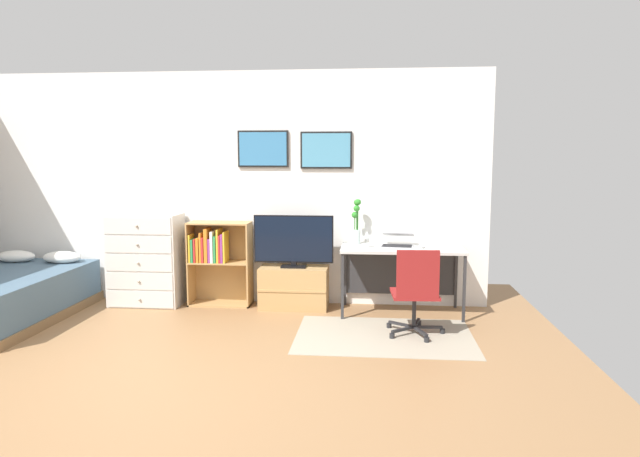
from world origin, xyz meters
TOP-DOWN VIEW (x-y plane):
  - ground_plane at (0.00, 0.00)m, footprint 7.20×7.20m
  - wall_back_with_posters at (0.01, 2.43)m, footprint 6.12×0.09m
  - area_rug at (1.86, 1.23)m, footprint 1.70×1.20m
  - bed at (-2.17, 1.40)m, footprint 1.30×1.93m
  - dresser at (-0.89, 2.15)m, footprint 0.82×0.46m
  - bookshelf at (-0.08, 2.22)m, footprint 0.72×0.30m
  - tv_stand at (0.85, 2.17)m, footprint 0.77×0.41m
  - television at (0.85, 2.15)m, footprint 0.90×0.16m
  - desk at (2.06, 2.13)m, footprint 1.33×0.64m
  - office_chair at (2.15, 1.25)m, footprint 0.57×0.58m
  - laptop at (2.01, 2.14)m, footprint 0.39×0.41m
  - computer_mouse at (2.27, 2.03)m, footprint 0.06×0.10m
  - bamboo_vase at (1.55, 2.26)m, footprint 0.11×0.09m
  - wine_glass at (1.67, 1.99)m, footprint 0.07×0.07m

SIDE VIEW (x-z plane):
  - ground_plane at x=0.00m, z-range 0.00..0.00m
  - area_rug at x=1.86m, z-range 0.00..0.01m
  - tv_stand at x=0.85m, z-range 0.00..0.47m
  - bed at x=-2.17m, z-range -0.06..0.56m
  - office_chair at x=2.15m, z-range 0.03..0.89m
  - dresser at x=-0.89m, z-range 0.00..1.07m
  - bookshelf at x=-0.08m, z-range 0.09..1.06m
  - desk at x=2.06m, z-range 0.24..0.98m
  - computer_mouse at x=2.27m, z-range 0.74..0.77m
  - television at x=0.85m, z-range 0.48..1.07m
  - laptop at x=2.01m, z-range 0.72..0.88m
  - wine_glass at x=1.67m, z-range 0.78..0.96m
  - bamboo_vase at x=1.55m, z-range 0.74..1.25m
  - wall_back_with_posters at x=0.01m, z-range 0.01..2.71m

